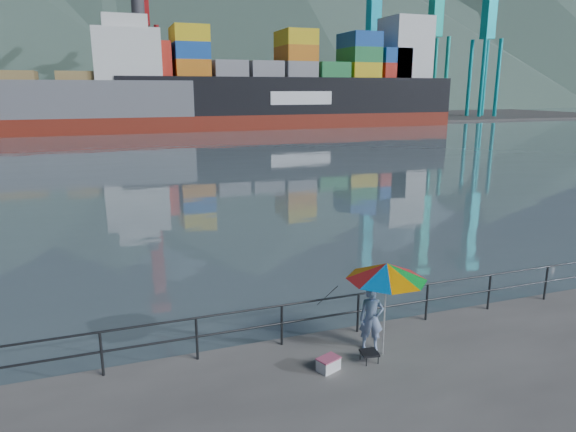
# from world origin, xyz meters

# --- Properties ---
(harbor_water) EXTENTS (500.00, 280.00, 0.00)m
(harbor_water) POSITION_xyz_m (0.00, 130.00, 0.00)
(harbor_water) COLOR slate
(harbor_water) RESTS_ON ground
(far_dock) EXTENTS (200.00, 40.00, 0.40)m
(far_dock) POSITION_xyz_m (10.00, 93.00, 0.00)
(far_dock) COLOR #514F4C
(far_dock) RESTS_ON ground
(guardrail) EXTENTS (22.00, 0.06, 1.03)m
(guardrail) POSITION_xyz_m (0.00, 1.70, 0.52)
(guardrail) COLOR #2D3033
(guardrail) RESTS_ON ground
(mountains) EXTENTS (600.00, 332.80, 80.00)m
(mountains) POSITION_xyz_m (38.82, 207.75, 35.55)
(mountains) COLOR #385147
(mountains) RESTS_ON ground
(port_cranes) EXTENTS (116.00, 28.00, 38.40)m
(port_cranes) POSITION_xyz_m (31.00, 84.00, 16.00)
(port_cranes) COLOR #B61214
(port_cranes) RESTS_ON ground
(container_stacks) EXTENTS (58.00, 5.40, 7.80)m
(container_stacks) POSITION_xyz_m (35.44, 93.54, 2.86)
(container_stacks) COLOR red
(container_stacks) RESTS_ON ground
(fisherman) EXTENTS (0.65, 0.55, 1.52)m
(fisherman) POSITION_xyz_m (2.88, 0.82, 0.76)
(fisherman) COLOR #214B90
(fisherman) RESTS_ON ground
(beach_umbrella) EXTENTS (2.36, 2.36, 2.19)m
(beach_umbrella) POSITION_xyz_m (3.03, 0.50, 2.01)
(beach_umbrella) COLOR white
(beach_umbrella) RESTS_ON ground
(folding_stool) EXTENTS (0.42, 0.42, 0.24)m
(folding_stool) POSITION_xyz_m (2.57, 0.30, 0.13)
(folding_stool) COLOR black
(folding_stool) RESTS_ON ground
(cooler_bag) EXTENTS (0.54, 0.45, 0.27)m
(cooler_bag) POSITION_xyz_m (1.58, 0.28, 0.13)
(cooler_bag) COLOR white
(cooler_bag) RESTS_ON ground
(fishing_rod) EXTENTS (0.25, 1.72, 1.22)m
(fishing_rod) POSITION_xyz_m (2.31, 2.08, 0.00)
(fishing_rod) COLOR black
(fishing_rod) RESTS_ON ground
(bulk_carrier) EXTENTS (47.58, 8.24, 14.50)m
(bulk_carrier) POSITION_xyz_m (-11.87, 70.24, 4.19)
(bulk_carrier) COLOR maroon
(bulk_carrier) RESTS_ON ground
(container_ship) EXTENTS (54.24, 9.04, 18.10)m
(container_ship) POSITION_xyz_m (28.17, 71.04, 5.88)
(container_ship) COLOR maroon
(container_ship) RESTS_ON ground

